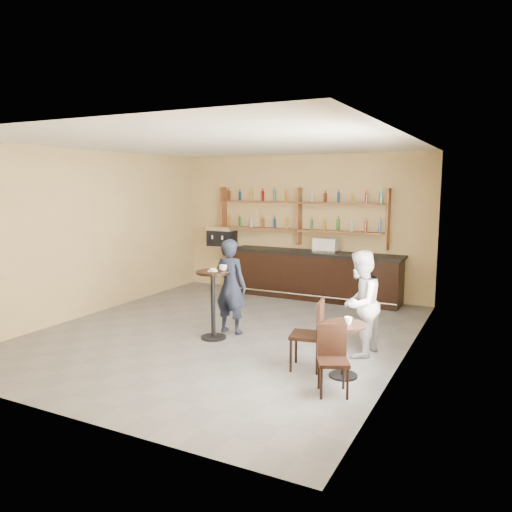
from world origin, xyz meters
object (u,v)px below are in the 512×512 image
at_px(pastry_case, 326,245).
at_px(patron_second, 360,303).
at_px(espresso_machine, 222,236).
at_px(chair_south, 333,361).
at_px(cafe_table, 344,350).
at_px(bar_counter, 314,275).
at_px(man_main, 230,286).
at_px(pedestal_table, 213,305).
at_px(chair_west, 306,334).

height_order(pastry_case, patron_second, patron_second).
bearing_deg(espresso_machine, patron_second, -44.65).
bearing_deg(chair_south, cafe_table, 69.42).
height_order(bar_counter, patron_second, patron_second).
bearing_deg(espresso_machine, man_main, -64.90).
height_order(pedestal_table, patron_second, patron_second).
bearing_deg(patron_second, chair_west, -22.63).
relative_size(pastry_case, patron_second, 0.33).
bearing_deg(bar_counter, patron_second, -59.38).
height_order(bar_counter, man_main, man_main).
xyz_separation_m(pedestal_table, chair_south, (2.47, -1.23, -0.15)).
bearing_deg(pedestal_table, bar_counter, 82.21).
bearing_deg(cafe_table, pastry_case, 112.01).
xyz_separation_m(cafe_table, patron_second, (-0.04, 0.93, 0.43)).
bearing_deg(bar_counter, chair_south, -67.16).
bearing_deg(patron_second, cafe_table, 10.06).
distance_m(bar_counter, man_main, 3.13).
xyz_separation_m(pastry_case, man_main, (-0.65, -3.10, -0.40)).
xyz_separation_m(chair_west, chair_south, (0.60, -0.65, -0.07)).
distance_m(espresso_machine, pastry_case, 2.65).
bearing_deg(cafe_table, chair_west, 174.81).
height_order(pastry_case, pedestal_table, pastry_case).
xyz_separation_m(pastry_case, pedestal_table, (-0.75, -3.50, -0.65)).
xyz_separation_m(pastry_case, cafe_table, (1.67, -4.14, -0.85)).
relative_size(pastry_case, chair_west, 0.54).
relative_size(pastry_case, chair_south, 0.63).
bearing_deg(bar_counter, cafe_table, -64.82).
xyz_separation_m(bar_counter, chair_south, (2.00, -4.74, -0.11)).
bearing_deg(pastry_case, chair_south, -79.44).
relative_size(espresso_machine, patron_second, 0.41).
bearing_deg(man_main, chair_west, 154.47).
relative_size(pedestal_table, chair_west, 1.16).
distance_m(pedestal_table, chair_south, 2.77).
xyz_separation_m(bar_counter, pedestal_table, (-0.48, -3.50, 0.04)).
bearing_deg(pastry_case, bar_counter, 170.57).
bearing_deg(chair_south, pastry_case, 84.64).
distance_m(pastry_case, patron_second, 3.62).
height_order(cafe_table, chair_south, chair_south).
height_order(espresso_machine, cafe_table, espresso_machine).
distance_m(man_main, patron_second, 2.28).
distance_m(pastry_case, chair_south, 5.10).
xyz_separation_m(pedestal_table, chair_west, (1.87, -0.58, -0.08)).
distance_m(chair_south, patron_second, 1.58).
relative_size(pastry_case, man_main, 0.32).
distance_m(cafe_table, chair_south, 0.60).
height_order(bar_counter, pastry_case, pastry_case).
height_order(pastry_case, man_main, man_main).
relative_size(pedestal_table, chair_south, 1.35).
distance_m(cafe_table, chair_west, 0.57).
height_order(cafe_table, chair_west, chair_west).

